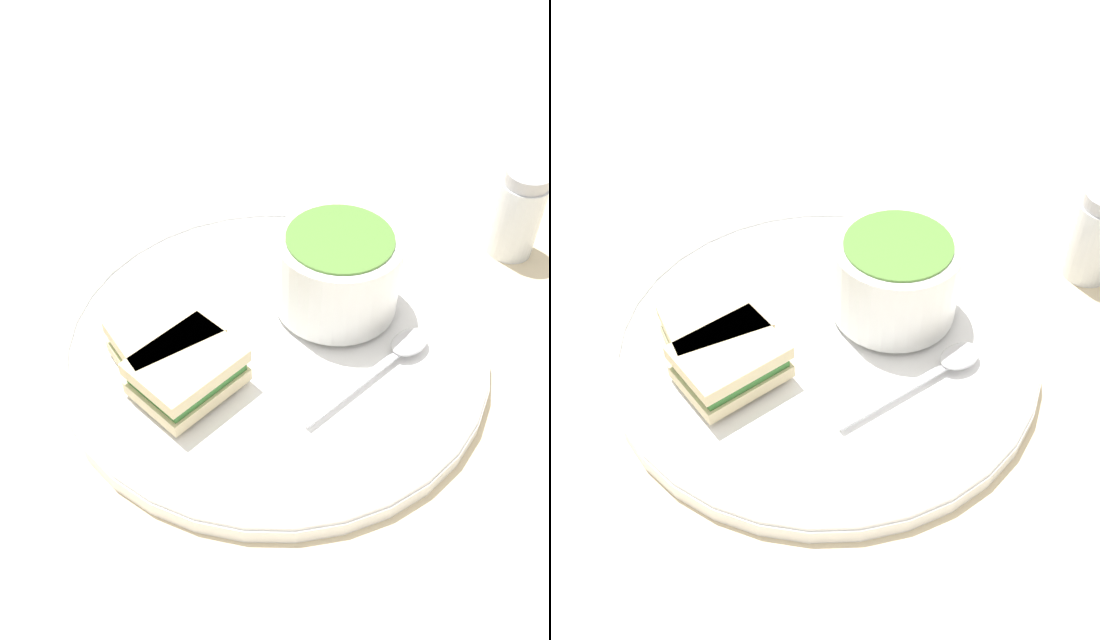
# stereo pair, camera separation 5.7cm
# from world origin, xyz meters

# --- Properties ---
(ground_plane) EXTENTS (2.40, 2.40, 0.00)m
(ground_plane) POSITION_xyz_m (0.00, 0.00, 0.00)
(ground_plane) COLOR beige
(plate) EXTENTS (0.33, 0.33, 0.02)m
(plate) POSITION_xyz_m (0.00, 0.00, 0.01)
(plate) COLOR white
(plate) RESTS_ON ground_plane
(soup_bowl) EXTENTS (0.10, 0.10, 0.07)m
(soup_bowl) POSITION_xyz_m (0.00, 0.06, 0.05)
(soup_bowl) COLOR white
(soup_bowl) RESTS_ON plate
(spoon) EXTENTS (0.03, 0.13, 0.01)m
(spoon) POSITION_xyz_m (0.07, 0.06, 0.02)
(spoon) COLOR silver
(spoon) RESTS_ON plate
(sandwich_half_near) EXTENTS (0.06, 0.08, 0.03)m
(sandwich_half_near) POSITION_xyz_m (-0.04, -0.08, 0.03)
(sandwich_half_near) COLOR beige
(sandwich_half_near) RESTS_ON plate
(sandwich_half_far) EXTENTS (0.07, 0.08, 0.03)m
(sandwich_half_far) POSITION_xyz_m (0.00, -0.08, 0.03)
(sandwich_half_far) COLOR beige
(sandwich_half_far) RESTS_ON plate
(salt_shaker) EXTENTS (0.04, 0.04, 0.08)m
(salt_shaker) POSITION_xyz_m (0.03, 0.25, 0.04)
(salt_shaker) COLOR silver
(salt_shaker) RESTS_ON ground_plane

